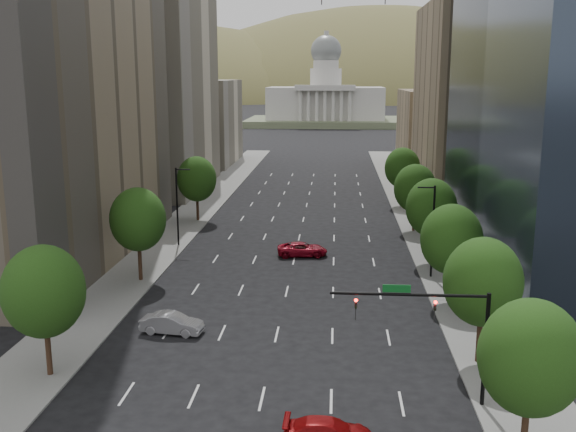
% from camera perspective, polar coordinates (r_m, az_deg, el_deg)
% --- Properties ---
extents(sidewalk_left, '(6.00, 200.00, 0.15)m').
position_cam_1_polar(sidewalk_left, '(71.32, -12.03, -3.51)').
color(sidewalk_left, slate).
rests_on(sidewalk_left, ground).
extents(sidewalk_right, '(6.00, 200.00, 0.15)m').
position_cam_1_polar(sidewalk_right, '(69.47, 13.41, -4.00)').
color(sidewalk_right, slate).
rests_on(sidewalk_right, ground).
extents(midrise_cream_left, '(14.00, 30.00, 35.00)m').
position_cam_1_polar(midrise_cream_left, '(112.72, -11.04, 11.19)').
color(midrise_cream_left, beige).
rests_on(midrise_cream_left, ground).
extents(filler_left, '(14.00, 26.00, 18.00)m').
position_cam_1_polar(filler_left, '(145.19, -7.50, 8.13)').
color(filler_left, beige).
rests_on(filler_left, ground).
extents(parking_tan_right, '(14.00, 30.00, 30.00)m').
position_cam_1_polar(parking_tan_right, '(107.96, 15.52, 9.62)').
color(parking_tan_right, '#8C7759').
rests_on(parking_tan_right, ground).
extents(filler_right, '(14.00, 26.00, 16.00)m').
position_cam_1_polar(filler_right, '(140.85, 12.77, 7.41)').
color(filler_right, '#8C7759').
rests_on(filler_right, ground).
extents(tree_right_0, '(5.20, 5.20, 8.39)m').
position_cam_1_polar(tree_right_0, '(35.15, 20.43, -11.51)').
color(tree_right_0, '#382316').
rests_on(tree_right_0, ground).
extents(tree_right_1, '(5.20, 5.20, 8.75)m').
position_cam_1_polar(tree_right_1, '(45.01, 16.64, -5.54)').
color(tree_right_1, '#382316').
rests_on(tree_right_1, ground).
extents(tree_right_2, '(5.20, 5.20, 8.61)m').
position_cam_1_polar(tree_right_2, '(56.38, 14.08, -1.98)').
color(tree_right_2, '#382316').
rests_on(tree_right_2, ground).
extents(tree_right_3, '(5.20, 5.20, 8.89)m').
position_cam_1_polar(tree_right_3, '(67.88, 12.40, 0.73)').
color(tree_right_3, '#382316').
rests_on(tree_right_3, ground).
extents(tree_right_4, '(5.20, 5.20, 8.46)m').
position_cam_1_polar(tree_right_4, '(81.60, 11.03, 2.38)').
color(tree_right_4, '#382316').
rests_on(tree_right_4, ground).
extents(tree_right_5, '(5.20, 5.20, 8.75)m').
position_cam_1_polar(tree_right_5, '(97.28, 9.95, 4.16)').
color(tree_right_5, '#382316').
rests_on(tree_right_5, ground).
extents(tree_left_0, '(5.20, 5.20, 8.75)m').
position_cam_1_polar(tree_left_0, '(44.07, -20.56, -6.19)').
color(tree_left_0, '#382316').
rests_on(tree_left_0, ground).
extents(tree_left_1, '(5.20, 5.20, 8.97)m').
position_cam_1_polar(tree_left_1, '(62.06, -12.97, -0.30)').
color(tree_left_1, '#382316').
rests_on(tree_left_1, ground).
extents(tree_left_2, '(5.20, 5.20, 8.68)m').
position_cam_1_polar(tree_left_2, '(86.85, -7.97, 3.22)').
color(tree_left_2, '#382316').
rests_on(tree_left_2, ground).
extents(streetlight_rn, '(1.70, 0.20, 9.00)m').
position_cam_1_polar(streetlight_rn, '(63.18, 12.48, -1.10)').
color(streetlight_rn, black).
rests_on(streetlight_rn, ground).
extents(streetlight_ln, '(1.70, 0.20, 9.00)m').
position_cam_1_polar(streetlight_ln, '(74.40, -9.61, 1.01)').
color(streetlight_ln, black).
rests_on(streetlight_ln, ground).
extents(traffic_signal, '(9.12, 0.40, 7.38)m').
position_cam_1_polar(traffic_signal, '(38.97, 13.41, -9.03)').
color(traffic_signal, black).
rests_on(traffic_signal, ground).
extents(capitol, '(60.00, 40.00, 35.20)m').
position_cam_1_polar(capitol, '(255.82, 3.29, 9.84)').
color(capitol, '#596647').
rests_on(capitol, ground).
extents(foothills, '(720.00, 413.00, 263.00)m').
position_cam_1_polar(foothills, '(608.68, 7.09, 6.76)').
color(foothills, olive).
rests_on(foothills, ground).
extents(car_red_near, '(4.86, 2.07, 1.40)m').
position_cam_1_polar(car_red_near, '(36.19, 3.60, -18.33)').
color(car_red_near, maroon).
rests_on(car_red_near, ground).
extents(car_silver, '(4.88, 2.21, 1.55)m').
position_cam_1_polar(car_silver, '(50.53, -10.10, -9.22)').
color(car_silver, '#96969B').
rests_on(car_silver, ground).
extents(car_red_far, '(5.60, 3.06, 1.49)m').
position_cam_1_polar(car_red_far, '(70.25, 1.26, -2.91)').
color(car_red_far, maroon).
rests_on(car_red_far, ground).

